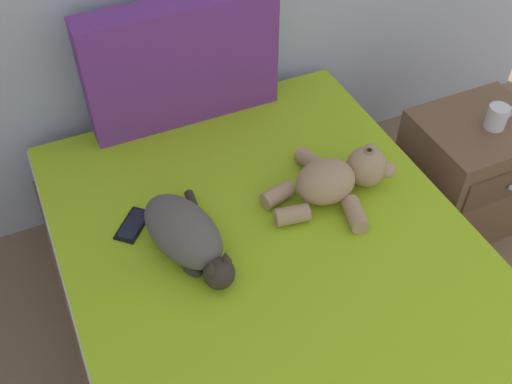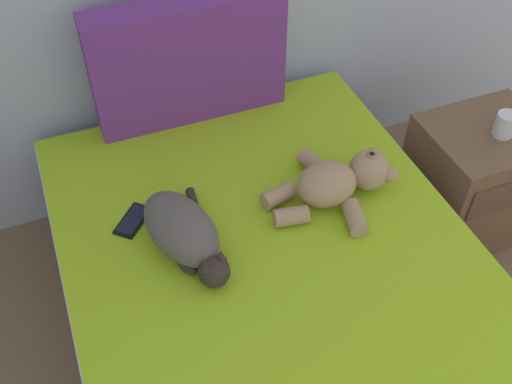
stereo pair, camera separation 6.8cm
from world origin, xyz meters
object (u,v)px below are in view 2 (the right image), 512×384
at_px(cat, 184,232).
at_px(teddy_bear, 339,181).
at_px(mug, 506,124).
at_px(cell_phone, 133,220).
at_px(patterned_cushion, 189,61).
at_px(nightstand, 474,180).
at_px(bed, 286,328).

height_order(cat, teddy_bear, teddy_bear).
bearing_deg(mug, cell_phone, 175.98).
height_order(patterned_cushion, mug, patterned_cushion).
distance_m(teddy_bear, nightstand, 0.77).
relative_size(patterned_cushion, teddy_bear, 1.57).
distance_m(bed, patterned_cushion, 1.04).
relative_size(cat, teddy_bear, 0.93).
relative_size(nightstand, mug, 4.48).
bearing_deg(bed, cat, 135.30).
xyz_separation_m(patterned_cushion, nightstand, (1.03, -0.56, -0.49)).
bearing_deg(cat, teddy_bear, 3.26).
bearing_deg(cell_phone, nightstand, -2.85).
distance_m(bed, nightstand, 1.07).
xyz_separation_m(bed, mug, (1.03, 0.32, 0.33)).
xyz_separation_m(cell_phone, mug, (1.42, -0.10, 0.07)).
height_order(teddy_bear, nightstand, teddy_bear).
distance_m(teddy_bear, cell_phone, 0.71).
xyz_separation_m(patterned_cushion, mug, (1.06, -0.59, -0.17)).
bearing_deg(mug, cat, -176.88).
relative_size(bed, teddy_bear, 4.24).
relative_size(cell_phone, nightstand, 0.29).
bearing_deg(teddy_bear, nightstand, 5.59).
relative_size(bed, patterned_cushion, 2.70).
relative_size(teddy_bear, nightstand, 0.88).
xyz_separation_m(cat, nightstand, (1.26, 0.10, -0.32)).
relative_size(cat, cell_phone, 2.80).
distance_m(bed, cat, 0.49).
bearing_deg(nightstand, cat, -175.44).
bearing_deg(nightstand, cell_phone, 177.15).
relative_size(patterned_cushion, cat, 1.68).
bearing_deg(teddy_bear, cat, -176.74).
relative_size(cell_phone, mug, 1.32).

